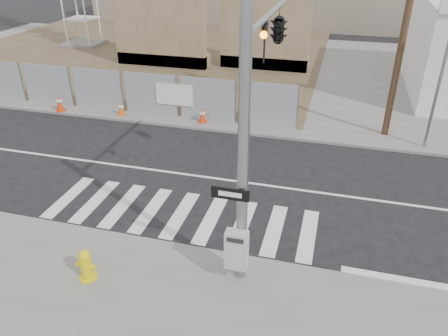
% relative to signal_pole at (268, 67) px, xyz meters
% --- Properties ---
extents(ground, '(100.00, 100.00, 0.00)m').
position_rel_signal_pole_xyz_m(ground, '(-2.49, 2.05, -4.78)').
color(ground, black).
rests_on(ground, ground).
extents(sidewalk_far, '(50.00, 20.00, 0.12)m').
position_rel_signal_pole_xyz_m(sidewalk_far, '(-2.49, 16.05, -4.72)').
color(sidewalk_far, slate).
rests_on(sidewalk_far, ground).
extents(signal_pole, '(0.96, 5.87, 7.00)m').
position_rel_signal_pole_xyz_m(signal_pole, '(0.00, 0.00, 0.00)').
color(signal_pole, gray).
rests_on(signal_pole, sidewalk_near).
extents(far_signal_pole, '(0.16, 0.20, 5.60)m').
position_rel_signal_pole_xyz_m(far_signal_pole, '(5.51, 6.65, -1.30)').
color(far_signal_pole, gray).
rests_on(far_signal_pole, sidewalk_far).
extents(chain_link_fence, '(24.60, 0.04, 2.00)m').
position_rel_signal_pole_xyz_m(chain_link_fence, '(-12.49, 7.05, -3.66)').
color(chain_link_fence, gray).
rests_on(chain_link_fence, sidewalk_far).
extents(concrete_wall_left, '(6.00, 1.30, 8.00)m').
position_rel_signal_pole_xyz_m(concrete_wall_left, '(-9.49, 15.13, -1.40)').
color(concrete_wall_left, '#796348').
rests_on(concrete_wall_left, sidewalk_far).
extents(concrete_wall_right, '(5.50, 1.30, 8.00)m').
position_rel_signal_pole_xyz_m(concrete_wall_right, '(-2.99, 16.13, -1.40)').
color(concrete_wall_right, '#796348').
rests_on(concrete_wall_right, sidewalk_far).
extents(utility_pole_right, '(1.60, 0.28, 10.00)m').
position_rel_signal_pole_xyz_m(utility_pole_right, '(4.01, 7.55, 0.42)').
color(utility_pole_right, '#493222').
rests_on(utility_pole_right, sidewalk_far).
extents(fire_hydrant, '(0.53, 0.48, 0.86)m').
position_rel_signal_pole_xyz_m(fire_hydrant, '(-3.71, -3.88, -4.23)').
color(fire_hydrant, '#D6C20B').
rests_on(fire_hydrant, sidewalk_near).
extents(traffic_cone_b, '(0.53, 0.53, 0.78)m').
position_rel_signal_pole_xyz_m(traffic_cone_b, '(-11.23, 6.27, -4.28)').
color(traffic_cone_b, red).
rests_on(traffic_cone_b, sidewalk_far).
extents(traffic_cone_c, '(0.43, 0.43, 0.66)m').
position_rel_signal_pole_xyz_m(traffic_cone_c, '(-8.08, 6.55, -4.34)').
color(traffic_cone_c, '#DD5A0B').
rests_on(traffic_cone_c, sidewalk_far).
extents(traffic_cone_d, '(0.43, 0.43, 0.69)m').
position_rel_signal_pole_xyz_m(traffic_cone_d, '(-4.05, 6.71, -4.33)').
color(traffic_cone_d, red).
rests_on(traffic_cone_d, sidewalk_far).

